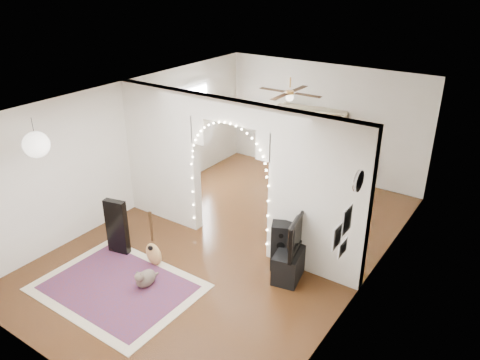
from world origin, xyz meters
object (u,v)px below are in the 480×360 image
Objects in this scene: floor_speaker at (281,246)px; media_console at (292,259)px; bookcase at (309,143)px; acoustic_guitar at (153,246)px; dining_table at (327,154)px; dining_chair_left at (284,179)px; dining_chair_right at (286,197)px.

floor_speaker is 0.27m from media_console.
floor_speaker is 0.51× the size of bookcase.
acoustic_guitar reaches higher than media_console.
bookcase is 1.37× the size of dining_table.
media_console is (0.21, 0.00, -0.18)m from floor_speaker.
acoustic_guitar is 4.95m from dining_table.
floor_speaker is 0.85× the size of media_console.
dining_chair_left is at bearing 110.32° from media_console.
floor_speaker is at bearing -72.35° from dining_chair_left.
dining_table is at bearing 78.70° from floor_speaker.
floor_speaker is at bearing 169.18° from media_console.
media_console is 1.85× the size of dining_chair_left.
dining_table reaches higher than dining_chair_left.
dining_chair_left is (0.36, 3.86, -0.14)m from acoustic_guitar.
media_console is 2.34m from dining_chair_right.
acoustic_guitar is 3.88m from dining_chair_left.
bookcase reaches higher than media_console.
bookcase is 1.20m from dining_chair_left.
acoustic_guitar reaches higher than dining_chair_left.
media_console is 0.59× the size of bookcase.
bookcase is at bearing 101.57° from media_console.
floor_speaker reaches higher than dining_chair_left.
acoustic_guitar is 1.63× the size of dining_chair_left.
acoustic_guitar is 2.17m from floor_speaker.
media_console reaches higher than dining_chair_left.
dining_chair_left is (-1.48, 2.71, -0.18)m from floor_speaker.
floor_speaker is 4.03m from bookcase.
acoustic_guitar is 0.52× the size of bookcase.
acoustic_guitar is at bearing -98.87° from dining_table.
floor_speaker is 2.25m from dining_chair_right.
media_console is 3.88m from dining_table.
dining_table reaches higher than dining_chair_right.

